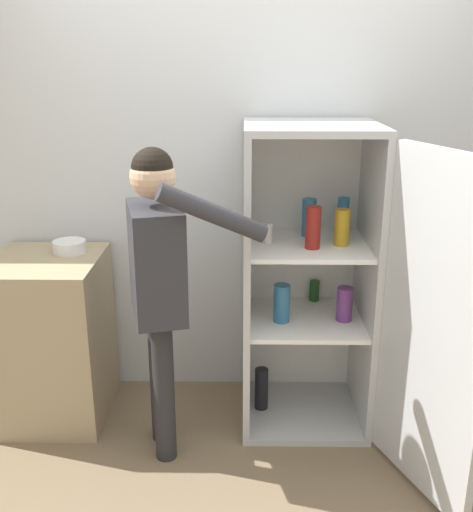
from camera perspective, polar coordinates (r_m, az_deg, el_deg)
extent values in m
plane|color=#7A664C|center=(3.04, 1.05, -20.97)|extent=(12.00, 12.00, 0.00)
cube|color=silver|center=(3.39, 1.11, 7.30)|extent=(7.00, 0.06, 2.55)
cube|color=#B7BABC|center=(3.54, 6.21, -14.37)|extent=(0.67, 0.63, 0.04)
cube|color=#B7BABC|center=(3.00, 7.27, 12.07)|extent=(0.67, 0.63, 0.04)
cube|color=white|center=(3.46, 6.22, -0.52)|extent=(0.67, 0.03, 1.55)
cube|color=#B7BABC|center=(3.17, 0.98, -2.25)|extent=(0.04, 0.63, 1.55)
cube|color=#B7BABC|center=(3.23, 12.30, -2.25)|extent=(0.03, 0.63, 1.55)
cube|color=white|center=(3.27, 6.55, -5.99)|extent=(0.60, 0.56, 0.02)
cube|color=white|center=(3.12, 6.83, 1.08)|extent=(0.60, 0.56, 0.02)
cube|color=#B7BABC|center=(2.72, 18.17, -6.81)|extent=(0.29, 0.64, 1.55)
cylinder|color=#B78C1E|center=(3.07, 10.02, 2.70)|extent=(0.08, 0.08, 0.19)
cylinder|color=#1E5123|center=(3.47, 7.43, -3.30)|extent=(0.06, 0.06, 0.12)
cylinder|color=#723884|center=(3.22, 10.25, -4.52)|extent=(0.08, 0.08, 0.18)
cylinder|color=teal|center=(3.17, 4.33, -4.51)|extent=(0.09, 0.09, 0.21)
cylinder|color=maroon|center=(3.00, 7.31, 2.70)|extent=(0.08, 0.08, 0.21)
cylinder|color=beige|center=(3.08, 2.96, 2.20)|extent=(0.05, 0.05, 0.10)
cylinder|color=teal|center=(3.21, 6.91, 3.66)|extent=(0.07, 0.07, 0.20)
cylinder|color=black|center=(3.45, 2.39, -12.50)|extent=(0.08, 0.08, 0.24)
cylinder|color=teal|center=(3.26, 10.09, 3.76)|extent=(0.06, 0.06, 0.20)
cylinder|color=#262628|center=(3.16, -7.32, -11.12)|extent=(0.10, 0.10, 0.75)
cylinder|color=#262628|center=(3.02, -6.93, -12.65)|extent=(0.10, 0.10, 0.75)
cube|color=#2D2D33|center=(2.82, -7.64, -0.51)|extent=(0.33, 0.45, 0.53)
sphere|color=#DBAD89|center=(2.72, -8.00, 7.52)|extent=(0.21, 0.21, 0.21)
sphere|color=black|center=(2.72, -8.03, 8.27)|extent=(0.19, 0.19, 0.19)
cylinder|color=#2D2D33|center=(3.05, -8.12, 0.37)|extent=(0.08, 0.08, 0.50)
cylinder|color=#2D2D33|center=(2.56, -2.26, 4.08)|extent=(0.49, 0.20, 0.29)
cube|color=tan|center=(3.48, -17.18, -7.46)|extent=(0.58, 0.62, 0.92)
cylinder|color=white|center=(3.37, -15.63, 0.87)|extent=(0.18, 0.18, 0.06)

